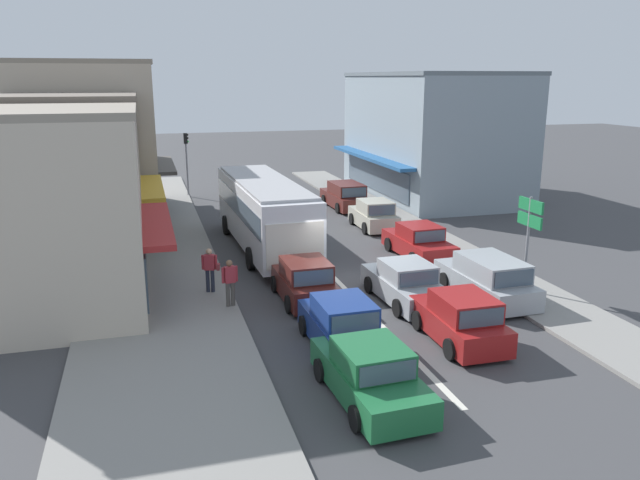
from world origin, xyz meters
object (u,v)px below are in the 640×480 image
at_px(hatchback_queue_far_back, 304,282).
at_px(directional_road_sign, 529,222).
at_px(parked_sedan_kerb_second, 419,242).
at_px(city_bus, 264,209).
at_px(hatchback_queue_gap_filler, 342,325).
at_px(pedestrian_browsing_midblock, 230,280).
at_px(sedan_adjacent_lane_lead, 406,284).
at_px(parked_hatchback_kerb_third, 374,215).
at_px(hatchback_behind_bus_mid, 460,320).
at_px(sedan_adjacent_lane_trail, 370,375).
at_px(parked_wagon_kerb_front, 487,279).
at_px(traffic_light_downstreet, 186,154).
at_px(pedestrian_with_handbag_near, 210,267).
at_px(parked_wagon_kerb_rear, 345,196).

distance_m(hatchback_queue_far_back, directional_road_sign, 8.33).
bearing_deg(parked_sedan_kerb_second, city_bus, 153.56).
xyz_separation_m(hatchback_queue_far_back, directional_road_sign, (7.96, -1.44, 1.99)).
relative_size(hatchback_queue_gap_filler, pedestrian_browsing_midblock, 2.28).
bearing_deg(parked_sedan_kerb_second, sedan_adjacent_lane_lead, -118.97).
height_order(parked_hatchback_kerb_third, directional_road_sign, directional_road_sign).
relative_size(hatchback_behind_bus_mid, hatchback_queue_gap_filler, 1.00).
bearing_deg(parked_hatchback_kerb_third, sedan_adjacent_lane_trail, -110.94).
bearing_deg(city_bus, sedan_adjacent_lane_lead, -67.41).
distance_m(sedan_adjacent_lane_trail, hatchback_behind_bus_mid, 4.53).
bearing_deg(pedestrian_browsing_midblock, sedan_adjacent_lane_trail, -70.96).
height_order(parked_wagon_kerb_front, parked_hatchback_kerb_third, parked_wagon_kerb_front).
height_order(parked_sedan_kerb_second, traffic_light_downstreet, traffic_light_downstreet).
height_order(hatchback_behind_bus_mid, pedestrian_with_handbag_near, pedestrian_with_handbag_near).
bearing_deg(city_bus, traffic_light_downstreet, 99.43).
bearing_deg(pedestrian_browsing_midblock, parked_wagon_kerb_front, -9.04).
height_order(city_bus, directional_road_sign, directional_road_sign).
relative_size(hatchback_queue_gap_filler, parked_sedan_kerb_second, 0.87).
relative_size(hatchback_behind_bus_mid, parked_wagon_kerb_rear, 0.82).
relative_size(sedan_adjacent_lane_trail, hatchback_queue_far_back, 1.15).
xyz_separation_m(parked_wagon_kerb_rear, traffic_light_downstreet, (-8.86, 6.54, 2.11)).
distance_m(hatchback_queue_far_back, traffic_light_downstreet, 21.80).
bearing_deg(pedestrian_browsing_midblock, parked_hatchback_kerb_third, 47.71).
xyz_separation_m(sedan_adjacent_lane_trail, traffic_light_downstreet, (-2.22, 28.80, 2.19)).
distance_m(traffic_light_downstreet, pedestrian_with_handbag_near, 20.18).
relative_size(sedan_adjacent_lane_trail, traffic_light_downstreet, 1.02).
xyz_separation_m(parked_wagon_kerb_rear, pedestrian_browsing_midblock, (-9.08, -15.19, 0.32)).
height_order(traffic_light_downstreet, pedestrian_with_handbag_near, traffic_light_downstreet).
xyz_separation_m(sedan_adjacent_lane_lead, pedestrian_browsing_midblock, (-6.05, 0.92, 0.40)).
bearing_deg(city_bus, hatchback_queue_far_back, -89.66).
bearing_deg(hatchback_queue_gap_filler, city_bus, 90.45).
relative_size(parked_sedan_kerb_second, pedestrian_browsing_midblock, 2.61).
xyz_separation_m(directional_road_sign, pedestrian_browsing_midblock, (-10.61, 1.26, -1.64)).
xyz_separation_m(parked_sedan_kerb_second, pedestrian_browsing_midblock, (-8.90, -4.23, 0.40)).
distance_m(parked_sedan_kerb_second, parked_wagon_kerb_rear, 10.96).
bearing_deg(hatchback_queue_far_back, hatchback_queue_gap_filler, -89.37).
height_order(sedan_adjacent_lane_lead, pedestrian_browsing_midblock, pedestrian_browsing_midblock).
distance_m(sedan_adjacent_lane_lead, pedestrian_browsing_midblock, 6.14).
height_order(hatchback_queue_far_back, pedestrian_with_handbag_near, pedestrian_with_handbag_near).
bearing_deg(pedestrian_with_handbag_near, parked_hatchback_kerb_third, 40.92).
relative_size(sedan_adjacent_lane_lead, parked_sedan_kerb_second, 1.00).
height_order(sedan_adjacent_lane_lead, parked_wagon_kerb_front, parked_wagon_kerb_front).
distance_m(hatchback_behind_bus_mid, pedestrian_with_handbag_near, 9.15).
bearing_deg(sedan_adjacent_lane_lead, parked_sedan_kerb_second, 61.03).
xyz_separation_m(sedan_adjacent_lane_lead, traffic_light_downstreet, (-5.83, 22.65, 2.19)).
height_order(sedan_adjacent_lane_trail, parked_sedan_kerb_second, same).
bearing_deg(hatchback_queue_gap_filler, parked_hatchback_kerb_third, 65.75).
height_order(hatchback_queue_far_back, hatchback_queue_gap_filler, same).
bearing_deg(hatchback_queue_far_back, pedestrian_browsing_midblock, -176.12).
height_order(sedan_adjacent_lane_trail, parked_wagon_kerb_rear, parked_wagon_kerb_rear).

